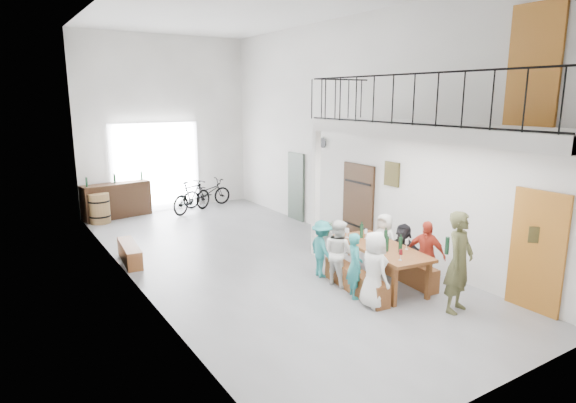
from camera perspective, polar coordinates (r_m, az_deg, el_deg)
floor at (r=11.05m, az=-3.70°, el=-6.75°), size 12.00×12.00×0.00m
room_walls at (r=10.44m, az=-3.97°, el=12.02°), size 12.00×12.00×12.00m
gateway_portal at (r=15.95m, az=-15.39°, el=3.94°), size 2.80×0.08×2.80m
right_wall_decor at (r=10.76m, az=13.84°, el=2.00°), size 0.07×8.28×5.07m
balcony at (r=9.24m, az=16.74°, el=7.83°), size 1.52×5.62×4.00m
tasting_table at (r=9.49m, az=11.00°, el=-5.69°), size 1.17×2.28×0.79m
bench_inner at (r=9.26m, az=7.99°, el=-9.31°), size 0.52×1.84×0.42m
bench_wall at (r=10.09m, az=13.05°, el=-7.55°), size 0.43×2.00×0.46m
tableware at (r=9.42m, az=10.61°, el=-4.41°), size 0.65×1.68×0.35m
side_bench at (r=11.31m, az=-18.25°, el=-5.82°), size 0.44×1.47×0.41m
oak_barrel at (r=14.96m, az=-21.45°, el=-0.76°), size 0.60×0.60×0.88m
serving_counter at (r=15.49m, az=-19.65°, el=0.14°), size 2.06×0.86×1.06m
counter_bottles at (r=15.37m, az=-19.83°, el=2.57°), size 1.73×0.38×0.28m
guest_left_a at (r=8.53m, az=10.18°, el=-7.95°), size 0.52×0.71×1.36m
guest_left_b at (r=8.88m, az=7.91°, el=-7.51°), size 0.45×0.52×1.22m
guest_left_c at (r=9.42m, az=5.99°, el=-6.02°), size 0.57×0.69×1.30m
guest_left_d at (r=9.82m, az=4.03°, el=-5.60°), size 0.54×0.81×1.17m
guest_right_a at (r=9.56m, az=15.96°, el=-6.09°), size 0.58×0.84×1.33m
guest_right_b at (r=9.98m, az=13.41°, el=-5.74°), size 0.48×1.09×1.14m
guest_right_c at (r=10.36m, az=11.30°, el=-4.73°), size 0.50×0.66×1.22m
host_standing at (r=8.67m, az=19.62°, el=-6.78°), size 0.73×0.58×1.75m
potted_plant at (r=12.80m, az=4.50°, el=-3.16°), size 0.36×0.31×0.39m
bicycle_near at (r=16.31m, az=-9.60°, el=1.02°), size 1.78×0.76×0.91m
bicycle_far at (r=15.47m, az=-11.30°, el=0.57°), size 1.75×1.23×1.03m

